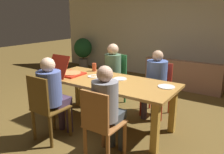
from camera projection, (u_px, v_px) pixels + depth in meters
name	position (u px, v px, depth m)	size (l,w,h in m)	color
ground_plane	(109.00, 124.00, 3.80)	(20.00, 20.00, 0.00)	brown
back_wall	(179.00, 25.00, 6.09)	(7.88, 0.12, 2.96)	beige
dining_table	(109.00, 87.00, 3.62)	(2.16, 0.92, 0.76)	#B17C38
chair_0	(115.00, 77.00, 4.59)	(0.41, 0.42, 0.99)	#296C39
person_0	(111.00, 69.00, 4.43)	(0.32, 0.49, 1.23)	#39374A
chair_1	(46.00, 108.00, 3.16)	(0.42, 0.44, 0.98)	brown
person_1	(52.00, 91.00, 3.22)	(0.34, 0.49, 1.21)	#3E2C41
chair_2	(101.00, 125.00, 2.71)	(0.41, 0.45, 0.95)	#9C6030
person_2	(108.00, 104.00, 2.75)	(0.32, 0.48, 1.21)	#373D40
chair_3	(158.00, 85.00, 4.09)	(0.44, 0.44, 0.93)	#B12B1B
person_3	(156.00, 78.00, 3.93)	(0.36, 0.50, 1.18)	#3D3042
pizza_box_0	(69.00, 72.00, 3.86)	(0.39, 0.57, 0.37)	#B52716
plate_0	(166.00, 87.00, 3.25)	(0.24, 0.24, 0.01)	white
plate_1	(94.00, 76.00, 3.79)	(0.20, 0.20, 0.03)	white
plate_2	(120.00, 79.00, 3.65)	(0.22, 0.22, 0.01)	white
drinking_glass_0	(94.00, 67.00, 4.14)	(0.08, 0.08, 0.15)	#B84628
drinking_glass_1	(104.00, 80.00, 3.39)	(0.07, 0.07, 0.13)	#BD5332
couch	(185.00, 76.00, 5.68)	(1.82, 0.85, 0.72)	#976B52
potted_plant	(83.00, 49.00, 7.66)	(0.60, 0.60, 1.00)	gray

